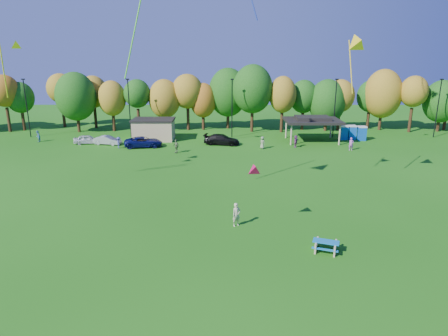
{
  "coord_description": "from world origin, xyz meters",
  "views": [
    {
      "loc": [
        0.91,
        -22.19,
        13.1
      ],
      "look_at": [
        0.84,
        6.0,
        4.84
      ],
      "focal_mm": 32.0,
      "sensor_mm": 36.0,
      "label": 1
    }
  ],
  "objects_px": {
    "porta_potties": "(352,133)",
    "car_b": "(107,140)",
    "kite_flyer": "(236,215)",
    "car_c": "(143,142)",
    "car_a": "(87,139)",
    "car_d": "(222,140)",
    "picnic_table": "(326,245)"
  },
  "relations": [
    {
      "from": "kite_flyer",
      "to": "car_d",
      "type": "height_order",
      "value": "kite_flyer"
    },
    {
      "from": "porta_potties",
      "to": "car_a",
      "type": "bearing_deg",
      "value": -175.8
    },
    {
      "from": "car_a",
      "to": "porta_potties",
      "type": "bearing_deg",
      "value": -95.02
    },
    {
      "from": "porta_potties",
      "to": "picnic_table",
      "type": "distance_m",
      "value": 37.99
    },
    {
      "from": "car_a",
      "to": "car_b",
      "type": "relative_size",
      "value": 0.98
    },
    {
      "from": "kite_flyer",
      "to": "car_d",
      "type": "relative_size",
      "value": 0.36
    },
    {
      "from": "picnic_table",
      "to": "car_c",
      "type": "height_order",
      "value": "car_c"
    },
    {
      "from": "picnic_table",
      "to": "car_c",
      "type": "distance_m",
      "value": 35.88
    },
    {
      "from": "car_a",
      "to": "car_c",
      "type": "xyz_separation_m",
      "value": [
        8.66,
        -2.09,
        0.08
      ]
    },
    {
      "from": "porta_potties",
      "to": "car_b",
      "type": "xyz_separation_m",
      "value": [
        -36.74,
        -3.46,
        -0.45
      ]
    },
    {
      "from": "car_b",
      "to": "porta_potties",
      "type": "bearing_deg",
      "value": -73.88
    },
    {
      "from": "car_a",
      "to": "kite_flyer",
      "type": "bearing_deg",
      "value": -152.87
    },
    {
      "from": "car_b",
      "to": "car_d",
      "type": "xyz_separation_m",
      "value": [
        16.66,
        0.05,
        0.1
      ]
    },
    {
      "from": "porta_potties",
      "to": "car_b",
      "type": "relative_size",
      "value": 0.95
    },
    {
      "from": "car_c",
      "to": "picnic_table",
      "type": "bearing_deg",
      "value": -158.14
    },
    {
      "from": "picnic_table",
      "to": "car_d",
      "type": "bearing_deg",
      "value": 121.83
    },
    {
      "from": "car_c",
      "to": "car_d",
      "type": "xyz_separation_m",
      "value": [
        11.11,
        1.61,
        0.01
      ]
    },
    {
      "from": "picnic_table",
      "to": "kite_flyer",
      "type": "distance_m",
      "value": 7.27
    },
    {
      "from": "car_b",
      "to": "picnic_table",
      "type": "bearing_deg",
      "value": -132.66
    },
    {
      "from": "picnic_table",
      "to": "porta_potties",
      "type": "bearing_deg",
      "value": 89.46
    },
    {
      "from": "picnic_table",
      "to": "car_d",
      "type": "height_order",
      "value": "car_d"
    },
    {
      "from": "porta_potties",
      "to": "car_b",
      "type": "distance_m",
      "value": 36.9
    },
    {
      "from": "kite_flyer",
      "to": "car_a",
      "type": "xyz_separation_m",
      "value": [
        -21.15,
        28.74,
        -0.28
      ]
    },
    {
      "from": "car_c",
      "to": "car_d",
      "type": "relative_size",
      "value": 1.03
    },
    {
      "from": "porta_potties",
      "to": "car_a",
      "type": "xyz_separation_m",
      "value": [
        -39.85,
        -2.93,
        -0.44
      ]
    },
    {
      "from": "car_b",
      "to": "car_a",
      "type": "bearing_deg",
      "value": 91.09
    },
    {
      "from": "kite_flyer",
      "to": "car_c",
      "type": "height_order",
      "value": "kite_flyer"
    },
    {
      "from": "car_b",
      "to": "car_c",
      "type": "relative_size",
      "value": 0.74
    },
    {
      "from": "car_a",
      "to": "car_d",
      "type": "distance_m",
      "value": 19.78
    },
    {
      "from": "car_b",
      "to": "car_c",
      "type": "bearing_deg",
      "value": -94.95
    },
    {
      "from": "car_c",
      "to": "kite_flyer",
      "type": "bearing_deg",
      "value": -163.99
    },
    {
      "from": "porta_potties",
      "to": "car_a",
      "type": "distance_m",
      "value": 39.96
    }
  ]
}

